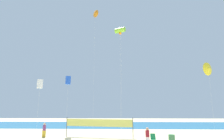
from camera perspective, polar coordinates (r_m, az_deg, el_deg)
ocean_band at (r=45.11m, az=-1.26°, el=-15.92°), size 120.00×20.00×0.01m
beachgoer_maroon_shirt at (r=20.07m, az=10.49°, el=-18.59°), size 0.38×0.38×1.64m
beachgoer_plum_shirt at (r=26.53m, az=-19.49°, el=-16.29°), size 0.40×0.40×1.73m
folding_beach_chair at (r=21.56m, az=12.14°, el=-19.14°), size 0.52×0.65×0.89m
trash_barrel at (r=21.37m, az=17.34°, el=-19.01°), size 0.64×0.64×0.89m
volleyball_net at (r=24.97m, az=-4.08°, el=-15.59°), size 8.56×1.94×2.40m
kite_blue_box at (r=29.00m, az=-12.89°, el=-3.01°), size 0.88×0.88×8.17m
kite_orange_delta at (r=38.88m, az=-5.06°, el=16.36°), size 1.37×1.28×22.38m
kite_yellow_delta at (r=26.86m, az=26.73°, el=0.31°), size 1.61×1.10×9.20m
kite_lime_tube at (r=27.75m, az=2.43°, el=11.59°), size 1.60×1.27×14.71m
kite_white_box at (r=27.77m, az=-20.62°, el=-3.91°), size 0.97×0.97×7.33m
kite_red_inflatable at (r=34.03m, az=2.67°, el=11.39°), size 1.17×1.40×17.10m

